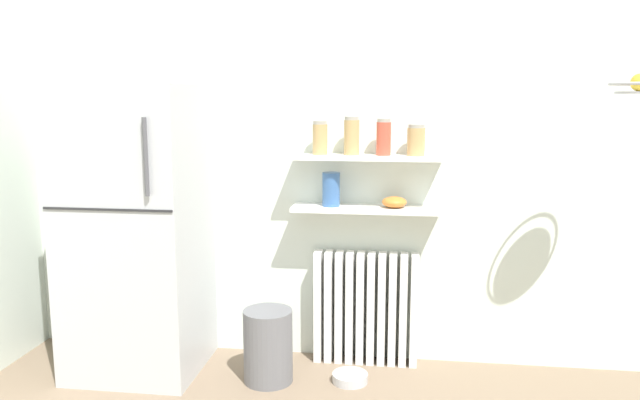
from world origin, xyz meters
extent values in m
cube|color=silver|center=(0.00, 2.05, 1.30)|extent=(7.04, 0.10, 2.60)
cube|color=#B7BABF|center=(-1.39, 1.67, 0.83)|extent=(0.73, 0.67, 1.67)
cube|color=#262628|center=(-1.39, 1.33, 1.02)|extent=(0.71, 0.01, 0.01)
cylinder|color=#4C4C51|center=(-1.16, 1.31, 1.30)|extent=(0.02, 0.02, 0.40)
cube|color=white|center=(-0.36, 1.92, 0.34)|extent=(0.04, 0.12, 0.68)
cube|color=white|center=(-0.30, 1.92, 0.34)|extent=(0.04, 0.12, 0.68)
cube|color=white|center=(-0.23, 1.92, 0.34)|extent=(0.04, 0.12, 0.68)
cube|color=white|center=(-0.17, 1.92, 0.34)|extent=(0.04, 0.12, 0.68)
cube|color=white|center=(-0.11, 1.92, 0.34)|extent=(0.04, 0.12, 0.68)
cube|color=white|center=(-0.04, 1.92, 0.34)|extent=(0.04, 0.12, 0.68)
cube|color=white|center=(0.02, 1.92, 0.34)|extent=(0.04, 0.12, 0.68)
cube|color=white|center=(0.09, 1.92, 0.34)|extent=(0.04, 0.12, 0.68)
cube|color=white|center=(0.15, 1.92, 0.34)|extent=(0.04, 0.12, 0.68)
cube|color=white|center=(0.21, 1.92, 0.34)|extent=(0.04, 0.12, 0.68)
cube|color=white|center=(-0.07, 1.89, 0.95)|extent=(0.87, 0.22, 0.02)
cube|color=white|center=(-0.07, 1.89, 1.26)|extent=(0.87, 0.22, 0.02)
cylinder|color=tan|center=(-0.35, 1.89, 1.36)|extent=(0.09, 0.09, 0.17)
cylinder|color=gray|center=(-0.35, 1.89, 1.45)|extent=(0.08, 0.08, 0.02)
cylinder|color=tan|center=(-0.17, 1.89, 1.37)|extent=(0.09, 0.09, 0.20)
cylinder|color=gray|center=(-0.17, 1.89, 1.48)|extent=(0.08, 0.08, 0.02)
cylinder|color=#C64C38|center=(0.02, 1.89, 1.36)|extent=(0.08, 0.08, 0.19)
cylinder|color=gray|center=(0.02, 1.89, 1.47)|extent=(0.08, 0.08, 0.02)
cylinder|color=tan|center=(0.20, 1.89, 1.35)|extent=(0.10, 0.10, 0.16)
cylinder|color=gray|center=(0.20, 1.89, 1.44)|extent=(0.09, 0.09, 0.02)
cylinder|color=#38609E|center=(-0.28, 1.89, 1.07)|extent=(0.10, 0.10, 0.20)
ellipsoid|color=orange|center=(0.08, 1.89, 1.00)|extent=(0.14, 0.14, 0.06)
cylinder|color=slate|center=(-0.60, 1.58, 0.21)|extent=(0.28, 0.28, 0.42)
cylinder|color=#B7B7BC|center=(-0.14, 1.63, 0.03)|extent=(0.20, 0.20, 0.05)
sphere|color=gold|center=(1.22, 1.45, 1.67)|extent=(0.08, 0.08, 0.08)
camera|label=1|loc=(0.15, -1.67, 1.60)|focal=34.91mm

